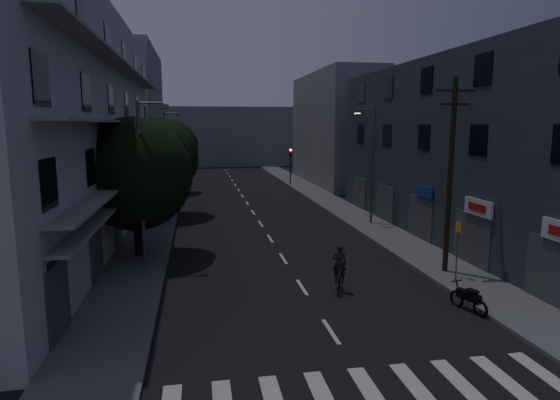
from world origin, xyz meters
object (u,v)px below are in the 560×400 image
object	(u,v)px
utility_pole	(450,172)
cyclist	(339,276)
motorcycle	(468,299)
bus_stop_sign	(458,239)

from	to	relation	value
utility_pole	cyclist	distance (m)	7.21
utility_pole	motorcycle	xyz separation A→B (m)	(-1.47, -4.35, -4.41)
bus_stop_sign	motorcycle	bearing A→B (deg)	-113.66
bus_stop_sign	motorcycle	world-z (taller)	bus_stop_sign
bus_stop_sign	motorcycle	distance (m)	4.03
bus_stop_sign	cyclist	bearing A→B (deg)	-174.36
utility_pole	motorcycle	world-z (taller)	utility_pole
utility_pole	cyclist	size ratio (longest dim) A/B	4.34
bus_stop_sign	cyclist	distance (m)	5.89
motorcycle	bus_stop_sign	bearing A→B (deg)	51.03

